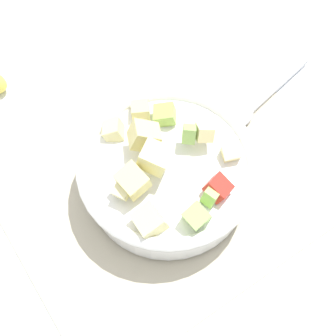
% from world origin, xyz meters
% --- Properties ---
extents(ground_plane, '(2.40, 2.40, 0.00)m').
position_xyz_m(ground_plane, '(0.00, 0.00, 0.00)').
color(ground_plane, silver).
extents(placemat, '(0.48, 0.36, 0.01)m').
position_xyz_m(placemat, '(0.00, 0.00, 0.00)').
color(placemat, '#BCB299').
rests_on(placemat, ground_plane).
extents(salad_bowl, '(0.25, 0.25, 0.12)m').
position_xyz_m(salad_bowl, '(-0.01, 0.01, 0.05)').
color(salad_bowl, white).
rests_on(salad_bowl, placemat).
extents(serving_spoon, '(0.20, 0.07, 0.01)m').
position_xyz_m(serving_spoon, '(0.19, 0.05, 0.01)').
color(serving_spoon, '#B7B7BC').
rests_on(serving_spoon, placemat).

